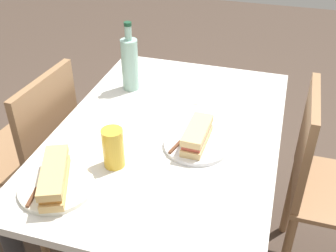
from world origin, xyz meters
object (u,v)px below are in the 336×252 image
at_px(knife_near, 37,188).
at_px(beer_glass, 113,148).
at_px(plate_far, 197,145).
at_px(knife_far, 181,141).
at_px(baguette_sandwich_near, 54,177).
at_px(baguette_sandwich_far, 197,135).
at_px(plate_near, 57,187).
at_px(chair_far, 35,151).
at_px(chair_near, 324,181).
at_px(water_bottle, 130,63).
at_px(dining_table, 168,154).

xyz_separation_m(knife_near, beer_glass, (0.19, -0.17, 0.05)).
distance_m(plate_far, knife_far, 0.06).
xyz_separation_m(baguette_sandwich_near, baguette_sandwich_far, (0.33, -0.36, -0.00)).
xyz_separation_m(plate_near, knife_near, (-0.03, 0.05, 0.01)).
height_order(chair_far, knife_far, chair_far).
relative_size(chair_near, knife_far, 4.93).
bearing_deg(water_bottle, plate_far, -131.92).
relative_size(baguette_sandwich_near, knife_far, 1.36).
distance_m(knife_near, water_bottle, 0.71).
bearing_deg(baguette_sandwich_far, plate_far, -90.00).
relative_size(dining_table, plate_far, 5.09).
height_order(chair_far, plate_near, chair_far).
bearing_deg(dining_table, chair_near, -76.36).
bearing_deg(beer_glass, plate_far, -53.77).
xyz_separation_m(chair_far, chair_near, (0.15, -1.20, 0.00)).
distance_m(chair_far, beer_glass, 0.62).
bearing_deg(plate_far, water_bottle, 48.08).
relative_size(baguette_sandwich_near, water_bottle, 0.81).
xyz_separation_m(dining_table, plate_near, (-0.40, 0.24, 0.12)).
bearing_deg(plate_far, baguette_sandwich_far, 90.00).
bearing_deg(chair_far, chair_near, -82.80).
relative_size(knife_near, beer_glass, 1.30).
distance_m(plate_near, baguette_sandwich_far, 0.49).
bearing_deg(beer_glass, water_bottle, 14.85).
xyz_separation_m(chair_near, knife_far, (-0.22, 0.53, 0.24)).
relative_size(water_bottle, beer_glass, 2.16).
height_order(plate_far, baguette_sandwich_far, baguette_sandwich_far).
height_order(plate_far, beer_glass, beer_glass).
distance_m(water_bottle, beer_glass, 0.53).
bearing_deg(knife_far, chair_far, 84.03).
bearing_deg(water_bottle, baguette_sandwich_far, -131.92).
height_order(plate_near, plate_far, same).
relative_size(chair_near, plate_far, 3.79).
height_order(dining_table, baguette_sandwich_far, baguette_sandwich_far).
height_order(knife_far, beer_glass, beer_glass).
bearing_deg(chair_near, beer_glass, 118.40).
distance_m(baguette_sandwich_near, beer_glass, 0.20).
height_order(plate_far, knife_far, knife_far).
distance_m(chair_far, knife_near, 0.58).
relative_size(baguette_sandwich_near, knife_near, 1.34).
bearing_deg(beer_glass, baguette_sandwich_near, 142.00).
bearing_deg(baguette_sandwich_near, beer_glass, -38.00).
distance_m(dining_table, chair_far, 0.61).
distance_m(chair_near, plate_far, 0.57).
distance_m(dining_table, baguette_sandwich_far, 0.21).
xyz_separation_m(baguette_sandwich_near, knife_near, (-0.03, 0.05, -0.03)).
distance_m(dining_table, chair_near, 0.63).
bearing_deg(chair_far, water_bottle, -52.42).
bearing_deg(water_bottle, plate_near, -179.18).
bearing_deg(chair_near, knife_near, 123.15).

